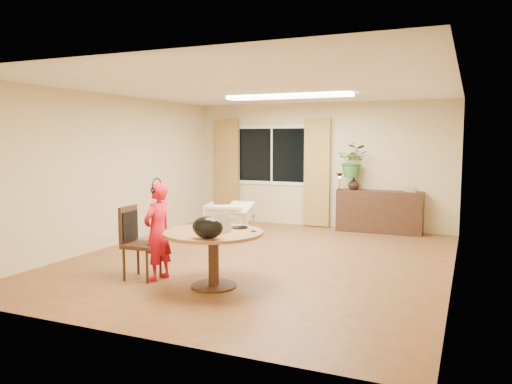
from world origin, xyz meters
TOP-DOWN VIEW (x-y plane):
  - floor at (0.00, 0.00)m, footprint 6.50×6.50m
  - ceiling at (0.00, 0.00)m, footprint 6.50×6.50m
  - wall_back at (0.00, 3.25)m, footprint 5.50×0.00m
  - wall_left at (-2.75, 0.00)m, footprint 0.00×6.50m
  - wall_right at (2.75, 0.00)m, footprint 0.00×6.50m
  - window at (-1.10, 3.23)m, footprint 1.70×0.03m
  - curtain_left at (-2.15, 3.15)m, footprint 0.55×0.08m
  - curtain_right at (-0.05, 3.15)m, footprint 0.55×0.08m
  - ceiling_panel at (0.00, 1.20)m, footprint 2.20×0.35m
  - dining_table at (0.02, -1.56)m, footprint 1.24×1.24m
  - dining_chair at (-1.02, -1.60)m, footprint 0.50×0.46m
  - child at (-0.81, -1.54)m, footprint 0.49×0.35m
  - laptop at (0.02, -1.53)m, footprint 0.41×0.33m
  - tumbler at (0.10, -1.23)m, footprint 0.09×0.09m
  - wine_glass at (0.48, -1.36)m, footprint 0.09×0.09m
  - pot_lid at (0.23, -1.22)m, footprint 0.23×0.23m
  - handbag at (0.18, -1.98)m, footprint 0.43×0.32m
  - armchair at (-1.22, 1.24)m, footprint 0.89×0.90m
  - throw at (-0.94, 1.21)m, footprint 0.48×0.58m
  - sideboard at (1.28, 3.01)m, footprint 1.66×0.41m
  - vase at (0.76, 3.01)m, footprint 0.28×0.28m
  - bouquet at (0.73, 3.01)m, footprint 0.64×0.57m
  - book_stack at (1.87, 3.01)m, footprint 0.21×0.17m
  - desk_lamp at (0.48, 2.96)m, footprint 0.18×0.18m

SIDE VIEW (x-z plane):
  - floor at x=0.00m, z-range 0.00..0.00m
  - armchair at x=-1.22m, z-range 0.00..0.67m
  - sideboard at x=1.28m, z-range 0.00..0.83m
  - dining_chair at x=-1.02m, z-range 0.00..0.96m
  - dining_table at x=0.02m, z-range 0.20..0.91m
  - child at x=-0.81m, z-range 0.00..1.28m
  - throw at x=-0.94m, z-range 0.67..0.70m
  - pot_lid at x=0.23m, z-range 0.70..0.74m
  - tumbler at x=0.10m, z-range 0.70..0.81m
  - wine_glass at x=0.48m, z-range 0.70..0.91m
  - laptop at x=0.02m, z-range 0.70..0.94m
  - handbag at x=0.18m, z-range 0.70..0.96m
  - book_stack at x=1.87m, z-range 0.83..0.91m
  - vase at x=0.76m, z-range 0.83..1.08m
  - desk_lamp at x=0.48m, z-range 0.83..1.18m
  - curtain_left at x=-2.15m, z-range 0.02..2.27m
  - curtain_right at x=-0.05m, z-range 0.02..2.27m
  - wall_back at x=0.00m, z-range -1.45..4.05m
  - wall_left at x=-2.75m, z-range -1.95..4.55m
  - wall_right at x=2.75m, z-range -1.95..4.55m
  - bouquet at x=0.73m, z-range 1.08..1.74m
  - window at x=-1.10m, z-range 0.85..2.15m
  - ceiling_panel at x=0.00m, z-range 2.54..2.59m
  - ceiling at x=0.00m, z-range 2.60..2.60m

